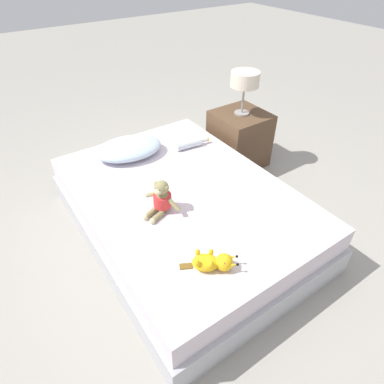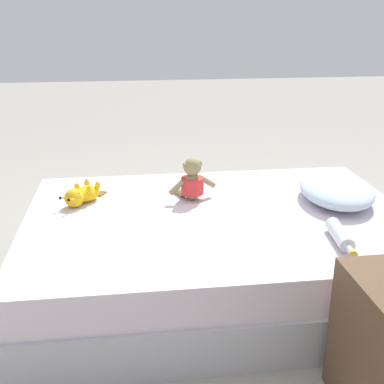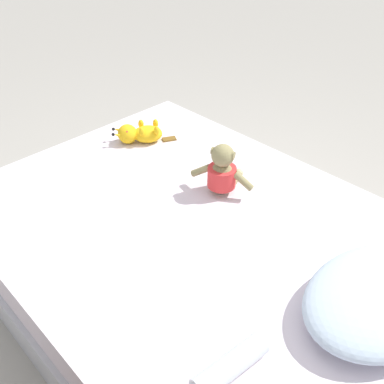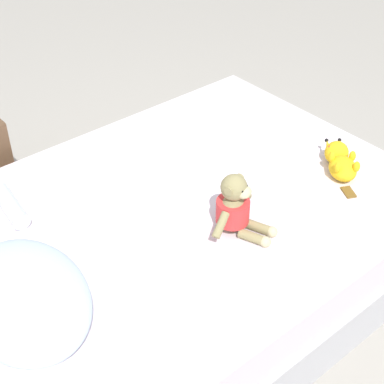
# 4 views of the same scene
# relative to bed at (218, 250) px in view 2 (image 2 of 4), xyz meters

# --- Properties ---
(ground_plane) EXTENTS (16.00, 16.00, 0.00)m
(ground_plane) POSITION_rel_bed_xyz_m (0.00, 0.00, -0.20)
(ground_plane) COLOR #9E998E
(bed) EXTENTS (1.41, 1.99, 0.40)m
(bed) POSITION_rel_bed_xyz_m (0.00, 0.00, 0.00)
(bed) COLOR #B2B2B7
(bed) RESTS_ON ground_plane
(pillow) EXTENTS (0.62, 0.47, 0.13)m
(pillow) POSITION_rel_bed_xyz_m (-0.11, 0.66, 0.27)
(pillow) COLOR silver
(pillow) RESTS_ON bed
(plush_monkey) EXTENTS (0.25, 0.28, 0.24)m
(plush_monkey) POSITION_rel_bed_xyz_m (-0.23, -0.11, 0.30)
(plush_monkey) COLOR #8E8456
(plush_monkey) RESTS_ON bed
(plush_yellow_creature) EXTENTS (0.30, 0.24, 0.10)m
(plush_yellow_creature) POSITION_rel_bed_xyz_m (-0.24, -0.69, 0.25)
(plush_yellow_creature) COLOR yellow
(plush_yellow_creature) RESTS_ON bed
(glass_bottle) EXTENTS (0.32, 0.09, 0.07)m
(glass_bottle) POSITION_rel_bed_xyz_m (0.38, 0.47, 0.24)
(glass_bottle) COLOR silver
(glass_bottle) RESTS_ON bed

